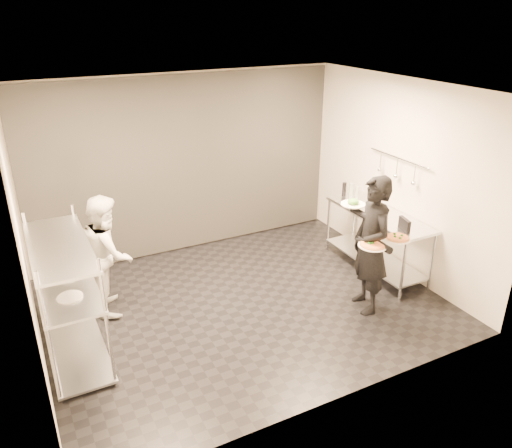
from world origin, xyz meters
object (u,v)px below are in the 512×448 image
waiter (371,245)px  bottle_clear (357,193)px  pass_rack (67,294)px  pizza_plate_near (373,245)px  prep_counter (377,231)px  pos_monitor (404,225)px  chef (108,254)px  salad_plate (353,203)px  pizza_plate_far (398,238)px  bottle_green (351,191)px  bottle_dark (344,189)px

waiter → bottle_clear: size_ratio=8.53×
pass_rack → pizza_plate_near: 3.56m
prep_counter → pos_monitor: pos_monitor is taller
chef → salad_plate: (2.87, -1.22, 0.61)m
pizza_plate_near → pos_monitor: 0.85m
prep_counter → salad_plate: salad_plate is taller
prep_counter → pizza_plate_far: 1.28m
prep_counter → bottle_green: size_ratio=6.82×
waiter → bottle_green: 1.60m
salad_plate → pos_monitor: bearing=-13.5°
waiter → bottle_clear: waiter is taller
prep_counter → pass_rack: bearing=-180.0°
pass_rack → salad_plate: (3.47, -0.46, 0.62)m
pass_rack → bottle_dark: bearing=10.6°
prep_counter → pizza_plate_far: (-0.60, -1.04, 0.46)m
bottle_green → waiter: bearing=-117.9°
bottle_green → bottle_clear: bearing=-24.3°
salad_plate → bottle_dark: 1.55m
waiter → pos_monitor: (0.66, 0.14, 0.10)m
chef → salad_plate: size_ratio=5.00×
pizza_plate_near → waiter: bearing=53.5°
waiter → bottle_dark: 1.75m
salad_plate → pizza_plate_far: bearing=-65.6°
salad_plate → prep_counter: bearing=28.2°
chef → salad_plate: bearing=-103.6°
pos_monitor → bottle_green: bottle_green is taller
pass_rack → bottle_dark: size_ratio=7.33×
pizza_plate_far → salad_plate: salad_plate is taller
prep_counter → bottle_green: bearing=93.0°
pizza_plate_far → salad_plate: 0.70m
bottle_green → pass_rack: bearing=-171.6°
pizza_plate_far → bottle_green: bottle_green is taller
chef → bottle_clear: bearing=-83.0°
salad_plate → bottle_green: salad_plate is taller
chef → prep_counter: bearing=-92.0°
waiter → salad_plate: size_ratio=5.82×
pizza_plate_far → pizza_plate_near: bearing=166.0°
pass_rack → pizza_plate_far: 3.88m
waiter → chef: 3.33m
chef → pizza_plate_near: size_ratio=4.44×
prep_counter → pos_monitor: 0.76m
pass_rack → waiter: bearing=-12.3°
waiter → chef: waiter is taller
prep_counter → bottle_green: bottle_green is taller
waiter → bottle_green: bearing=164.8°
waiter → salad_plate: 0.58m
pass_rack → waiter: (3.55, -0.78, 0.14)m
pass_rack → pos_monitor: 4.26m
pass_rack → salad_plate: size_ratio=5.13×
pass_rack → bottle_clear: (4.38, 0.59, 0.26)m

